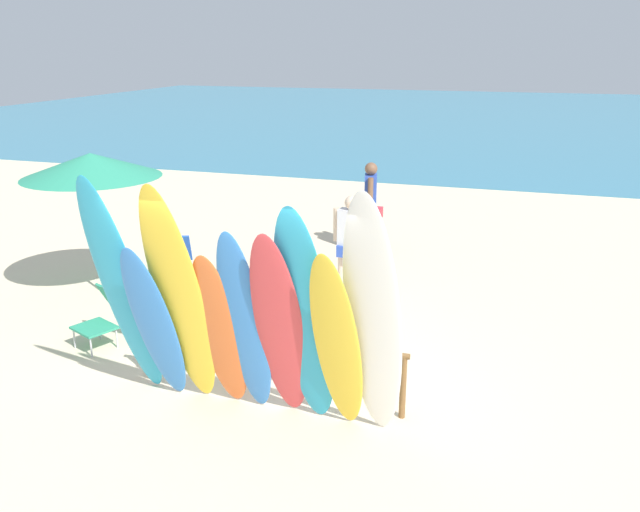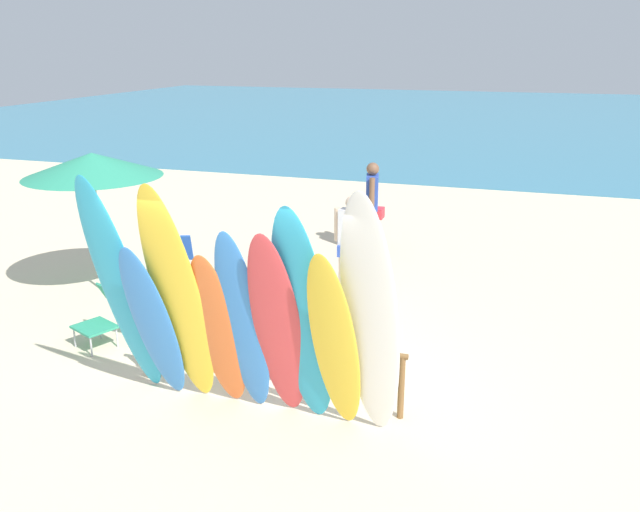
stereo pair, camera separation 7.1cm
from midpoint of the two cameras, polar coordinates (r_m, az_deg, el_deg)
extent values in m
plane|color=beige|center=(20.76, 10.43, 6.92)|extent=(60.00, 60.00, 0.00)
cube|color=teal|center=(38.82, 14.23, 11.73)|extent=(60.00, 40.00, 0.02)
cylinder|color=brown|center=(8.26, -14.35, -7.79)|extent=(0.07, 0.07, 0.74)
cylinder|color=brown|center=(7.23, 7.36, -11.27)|extent=(0.07, 0.07, 0.74)
cylinder|color=brown|center=(7.44, -4.35, -7.06)|extent=(3.21, 0.06, 0.06)
ellipsoid|color=#289EC6|center=(7.31, -16.56, -2.97)|extent=(0.53, 1.02, 2.72)
ellipsoid|color=#337AD1|center=(7.28, -13.97, -5.87)|extent=(0.49, 0.84, 2.01)
ellipsoid|color=yellow|center=(6.96, -11.92, -3.84)|extent=(0.57, 0.98, 2.68)
ellipsoid|color=orange|center=(7.06, -8.51, -6.59)|extent=(0.54, 0.71, 1.94)
ellipsoid|color=#337AD1|center=(6.84, -6.39, -6.02)|extent=(0.49, 0.76, 2.23)
ellipsoid|color=#D13D42|center=(6.66, -3.37, -6.41)|extent=(0.53, 0.89, 2.27)
ellipsoid|color=#289EC6|center=(6.50, -1.13, -5.72)|extent=(0.62, 0.86, 2.54)
ellipsoid|color=yellow|center=(6.46, 1.62, -7.81)|extent=(0.55, 0.89, 2.15)
ellipsoid|color=white|center=(6.22, 4.76, -5.86)|extent=(0.62, 0.94, 2.74)
cylinder|color=beige|center=(10.57, 3.74, -1.33)|extent=(0.12, 0.12, 0.78)
cylinder|color=beige|center=(10.69, 2.13, -1.09)|extent=(0.12, 0.12, 0.78)
cube|color=#2D4CB2|center=(10.53, 2.96, 0.48)|extent=(0.42, 0.26, 0.19)
cube|color=silver|center=(10.42, 2.99, 2.42)|extent=(0.43, 0.26, 0.61)
sphere|color=beige|center=(10.32, 3.03, 4.65)|extent=(0.22, 0.22, 0.22)
cylinder|color=beige|center=(10.32, 4.33, 2.43)|extent=(0.10, 0.10, 0.54)
cylinder|color=beige|center=(10.51, 1.69, 2.76)|extent=(0.10, 0.10, 0.54)
cylinder|color=brown|center=(12.63, 4.62, 2.03)|extent=(0.13, 0.13, 0.85)
cylinder|color=brown|center=(12.96, 4.65, 2.45)|extent=(0.13, 0.13, 0.85)
cube|color=#DB333D|center=(12.70, 4.68, 3.79)|extent=(0.45, 0.28, 0.20)
cube|color=#2D4CB2|center=(12.61, 4.72, 5.54)|extent=(0.32, 0.48, 0.66)
sphere|color=brown|center=(12.52, 4.77, 7.56)|extent=(0.24, 0.24, 0.24)
cylinder|color=brown|center=(12.33, 4.70, 5.43)|extent=(0.10, 0.10, 0.59)
cylinder|color=brown|center=(12.88, 4.75, 5.97)|extent=(0.10, 0.10, 0.59)
cylinder|color=#B7B7BC|center=(10.30, -15.19, -3.98)|extent=(0.02, 0.02, 0.28)
cylinder|color=#B7B7BC|center=(9.98, -13.77, -4.58)|extent=(0.02, 0.02, 0.28)
cylinder|color=#B7B7BC|center=(10.50, -13.52, -3.41)|extent=(0.02, 0.02, 0.28)
cylinder|color=#B7B7BC|center=(10.19, -12.08, -3.98)|extent=(0.02, 0.02, 0.28)
cube|color=#2D9370|center=(10.19, -13.71, -3.17)|extent=(0.63, 0.60, 0.03)
cube|color=#2D9370|center=(10.29, -12.31, -1.29)|extent=(0.56, 0.43, 0.51)
cylinder|color=#B7B7BC|center=(9.40, -20.35, -6.66)|extent=(0.02, 0.02, 0.28)
cylinder|color=#B7B7BC|center=(9.06, -19.06, -7.47)|extent=(0.02, 0.02, 0.28)
cylinder|color=#B7B7BC|center=(9.56, -18.37, -6.03)|extent=(0.02, 0.02, 0.28)
cylinder|color=#B7B7BC|center=(9.23, -17.03, -6.78)|extent=(0.02, 0.02, 0.28)
cube|color=#2D9370|center=(9.25, -18.80, -5.85)|extent=(0.64, 0.61, 0.03)
cube|color=#2D9370|center=(9.32, -17.08, -3.80)|extent=(0.57, 0.46, 0.50)
cylinder|color=#B7B7BC|center=(11.13, -13.50, -2.18)|extent=(0.02, 0.02, 0.28)
cylinder|color=#B7B7BC|center=(11.05, -11.36, -2.17)|extent=(0.02, 0.02, 0.28)
cylinder|color=#B7B7BC|center=(11.48, -13.15, -1.53)|extent=(0.02, 0.02, 0.28)
cylinder|color=#B7B7BC|center=(11.40, -11.08, -1.52)|extent=(0.02, 0.02, 0.28)
cube|color=blue|center=(11.21, -12.33, -1.10)|extent=(0.62, 0.59, 0.03)
cube|color=blue|center=(11.46, -12.13, 0.70)|extent=(0.56, 0.42, 0.51)
cylinder|color=silver|center=(10.94, -18.46, 2.32)|extent=(0.04, 0.04, 2.20)
cone|color=#2D9370|center=(10.73, -19.00, 7.51)|extent=(2.12, 2.12, 0.37)
camera|label=1|loc=(0.04, -89.78, 0.07)|focal=36.80mm
camera|label=2|loc=(0.04, 90.22, -0.07)|focal=36.80mm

